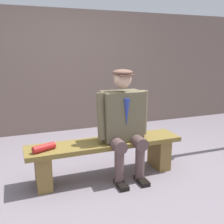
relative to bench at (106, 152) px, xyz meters
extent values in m
plane|color=slate|center=(0.00, 0.00, -0.31)|extent=(30.00, 30.00, 0.00)
cube|color=brown|center=(0.00, 0.00, 0.12)|extent=(1.86, 0.39, 0.05)
cube|color=brown|center=(-0.74, 0.00, -0.11)|extent=(0.16, 0.33, 0.39)
cube|color=brown|center=(0.74, 0.00, -0.11)|extent=(0.16, 0.33, 0.39)
cube|color=brown|center=(-0.20, 0.00, 0.44)|extent=(0.47, 0.29, 0.58)
cylinder|color=#1E2338|center=(-0.20, 0.00, 0.70)|extent=(0.26, 0.26, 0.06)
cone|color=navy|center=(-0.20, 0.15, 0.51)|extent=(0.07, 0.07, 0.32)
sphere|color=#DBAD8C|center=(-0.20, 0.02, 0.87)|extent=(0.21, 0.21, 0.21)
ellipsoid|color=brown|center=(-0.20, 0.02, 0.95)|extent=(0.24, 0.24, 0.07)
cube|color=brown|center=(-0.20, 0.11, 0.92)|extent=(0.16, 0.09, 0.02)
cylinder|color=brown|center=(-0.33, 0.13, 0.15)|extent=(0.15, 0.38, 0.15)
cylinder|color=brown|center=(-0.33, 0.25, -0.08)|extent=(0.11, 0.11, 0.46)
cube|color=black|center=(-0.33, 0.31, -0.28)|extent=(0.10, 0.24, 0.05)
cylinder|color=brown|center=(-0.47, 0.04, 0.46)|extent=(0.11, 0.11, 0.54)
cylinder|color=brown|center=(-0.07, 0.13, 0.15)|extent=(0.15, 0.38, 0.15)
cylinder|color=brown|center=(-0.07, 0.25, -0.08)|extent=(0.11, 0.11, 0.46)
cube|color=black|center=(-0.07, 0.31, -0.28)|extent=(0.10, 0.24, 0.05)
cylinder|color=brown|center=(0.06, 0.04, 0.46)|extent=(0.11, 0.15, 0.54)
cylinder|color=#B21E1E|center=(0.72, 0.06, 0.18)|extent=(0.26, 0.17, 0.08)
cube|color=#725F55|center=(0.00, -2.17, 0.81)|extent=(12.00, 0.24, 2.22)
camera|label=1|loc=(0.99, 2.78, 1.19)|focal=42.11mm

